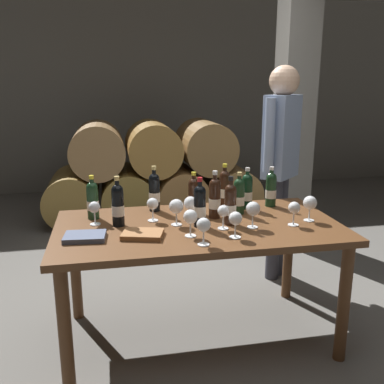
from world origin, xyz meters
The scene contains 30 objects.
ground_plane centered at (0.00, 0.00, 0.00)m, with size 14.00×14.00×0.00m, color #66635E.
cellar_back_wall centered at (0.00, 4.20, 1.40)m, with size 10.00×0.24×2.80m, color slate.
barrel_stack centered at (0.00, 2.60, 0.53)m, with size 2.49×0.90×1.15m.
stone_pillar centered at (1.30, 1.60, 1.30)m, with size 0.32×0.32×2.60m, color slate.
dining_table centered at (0.00, 0.00, 0.67)m, with size 1.70×0.90×0.76m.
wine_bottle_0 centered at (0.30, 0.16, 0.88)m, with size 0.07×0.07×0.27m.
wine_bottle_1 centered at (0.02, 0.24, 0.88)m, with size 0.07×0.07×0.27m.
wine_bottle_2 centered at (-0.23, 0.33, 0.89)m, with size 0.07×0.07×0.30m.
wine_bottle_3 centered at (0.26, 0.36, 0.89)m, with size 0.07×0.07×0.29m.
wine_bottle_4 centered at (0.00, -0.04, 0.89)m, with size 0.07×0.07×0.30m.
wine_bottle_5 centered at (0.39, 0.26, 0.88)m, with size 0.07×0.07×0.28m.
wine_bottle_6 centered at (0.57, 0.29, 0.88)m, with size 0.07×0.07×0.28m.
wine_bottle_7 centered at (0.19, -0.03, 0.89)m, with size 0.07×0.07×0.29m.
wine_bottle_8 centered at (-0.62, 0.24, 0.88)m, with size 0.07×0.07×0.28m.
wine_bottle_9 centered at (0.13, 0.11, 0.89)m, with size 0.07×0.07×0.30m.
wine_bottle_10 centered at (-0.47, 0.07, 0.89)m, with size 0.07×0.07×0.30m.
wine_glass_0 centered at (0.55, -0.13, 0.86)m, with size 0.07×0.07×0.15m.
wine_glass_1 centered at (0.68, -0.07, 0.87)m, with size 0.08×0.08×0.16m.
wine_glass_2 centered at (-0.04, -0.33, 0.87)m, with size 0.07×0.07×0.15m.
wine_glass_3 centered at (0.15, -0.26, 0.87)m, with size 0.07×0.07×0.15m.
wine_glass_4 centered at (-0.13, 0.01, 0.87)m, with size 0.09×0.09×0.16m.
wine_glass_5 centered at (-0.09, -0.19, 0.87)m, with size 0.08×0.08×0.15m.
wine_glass_6 centered at (0.12, -0.11, 0.86)m, with size 0.07×0.07×0.14m.
wine_glass_7 centered at (-0.26, 0.12, 0.86)m, with size 0.07×0.07×0.15m.
wine_glass_8 centered at (-0.04, 0.07, 0.87)m, with size 0.08×0.08×0.16m.
wine_glass_9 centered at (0.30, -0.12, 0.87)m, with size 0.08×0.08×0.16m.
wine_glass_10 centered at (-0.61, 0.11, 0.86)m, with size 0.07×0.07×0.14m.
tasting_notebook centered at (-0.35, -0.15, 0.77)m, with size 0.22×0.16×0.03m, color #936038.
leather_ledger centered at (-0.66, -0.13, 0.77)m, with size 0.22×0.16×0.03m, color #4C5670.
sommelier_presenting centered at (0.82, 0.75, 1.04)m, with size 0.39×0.36×1.72m.
Camera 1 is at (-0.51, -2.39, 1.59)m, focal length 40.08 mm.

